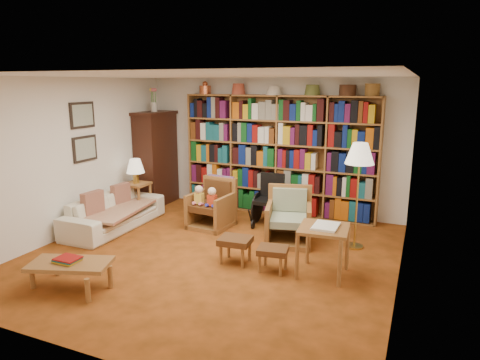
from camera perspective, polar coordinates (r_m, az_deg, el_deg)
The scene contains 23 objects.
floor at distance 6.23m, azimuth -3.76°, elevation -9.96°, with size 5.00×5.00×0.00m, color #9D4918.
ceiling at distance 5.75m, azimuth -4.14°, elevation 13.70°, with size 5.00×5.00×0.00m, color white.
wall_back at distance 8.13m, azimuth 4.15°, elevation 4.59°, with size 5.00×5.00×0.00m, color white.
wall_front at distance 3.88m, azimuth -21.10°, elevation -5.43°, with size 5.00×5.00×0.00m, color white.
wall_left at distance 7.33m, azimuth -21.62°, elevation 2.82°, with size 5.00×5.00×0.00m, color white.
wall_right at distance 5.23m, azimuth 21.21°, elevation -0.85°, with size 5.00×5.00×0.00m, color white.
bookshelf at distance 7.92m, azimuth 5.10°, elevation 3.77°, with size 3.60×0.30×2.42m.
curio_cabinet at distance 8.75m, azimuth -11.11°, elevation 3.00°, with size 0.50×0.95×2.40m.
framed_pictures at distance 7.48m, azimuth -20.13°, elevation 6.03°, with size 0.03×0.52×0.97m.
sofa at distance 7.54m, azimuth -16.40°, elevation -4.12°, with size 0.75×1.92×0.56m, color beige.
sofa_throw at distance 7.50m, azimuth -16.12°, elevation -4.02°, with size 0.76×1.43×0.04m, color beige.
cushion_left at distance 7.83m, azimuth -15.60°, elevation -2.14°, with size 0.12×0.37×0.37m, color maroon.
cushion_right at distance 7.33m, azimuth -19.01°, elevation -3.41°, with size 0.12×0.39×0.39m, color maroon.
side_table_lamp at distance 8.13m, azimuth -13.61°, elevation -1.45°, with size 0.44×0.44×0.61m.
table_lamp at distance 8.03m, azimuth -13.78°, elevation 1.73°, with size 0.33×0.33×0.45m.
armchair_leather at distance 7.36m, azimuth -3.59°, elevation -3.51°, with size 0.71×0.75×0.83m.
armchair_sage at distance 6.68m, azimuth 6.72°, elevation -5.45°, with size 0.86×0.87×0.85m.
wheelchair at distance 7.42m, azimuth 4.00°, elevation -2.89°, with size 0.51×0.71×0.88m.
floor_lamp at distance 6.36m, azimuth 15.66°, elevation 2.86°, with size 0.42×0.42×1.58m.
side_table_papers at distance 5.54m, azimuth 11.09°, elevation -7.11°, with size 0.66×0.66×0.67m.
footstool_a at distance 5.87m, azimuth -0.62°, elevation -8.30°, with size 0.45×0.39×0.36m.
footstool_b at distance 5.65m, azimuth 4.41°, elevation -9.52°, with size 0.43×0.38×0.33m.
coffee_table at distance 5.56m, azimuth -21.69°, elevation -10.53°, with size 1.04×0.75×0.39m.
Camera 1 is at (2.64, -5.10, 2.41)m, focal length 32.00 mm.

